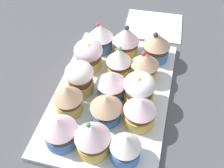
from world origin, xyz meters
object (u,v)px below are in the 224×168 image
cupcake_3 (68,99)px  cupcake_12 (139,89)px  napkin (154,25)px  cupcake_13 (140,111)px  cupcake_5 (125,40)px  cupcake_10 (156,46)px  cupcake_6 (120,62)px  cupcake_8 (106,108)px  cupcake_9 (92,138)px  baking_tray (112,95)px  cupcake_4 (60,130)px  cupcake_1 (89,54)px  cupcake_7 (112,84)px  cupcake_0 (101,37)px  cupcake_2 (80,78)px  cupcake_11 (145,65)px  cupcake_14 (125,147)px

cupcake_3 → cupcake_12: 14.30cm
napkin → cupcake_13: bearing=3.2°
cupcake_5 → cupcake_10: bearing=88.6°
cupcake_6 → cupcake_8: 12.71cm
cupcake_9 → cupcake_8: bearing=174.3°
baking_tray → cupcake_6: size_ratio=4.83×
cupcake_4 → cupcake_9: cupcake_9 is taller
cupcake_4 → baking_tray: bearing=155.3°
cupcake_1 → cupcake_7: size_ratio=1.06×
cupcake_3 → cupcake_4: 7.18cm
cupcake_4 → cupcake_12: cupcake_12 is taller
cupcake_6 → cupcake_12: bearing=39.1°
cupcake_0 → cupcake_13: cupcake_0 is taller
napkin → baking_tray: bearing=-10.4°
cupcake_2 → cupcake_7: 6.86cm
cupcake_6 → cupcake_10: (-7.24, 7.04, -0.10)cm
cupcake_3 → cupcake_11: 18.33cm
napkin → cupcake_0: bearing=-38.7°
cupcake_4 → cupcake_5: size_ratio=0.87×
cupcake_9 → cupcake_7: bearing=178.8°
baking_tray → cupcake_3: (6.39, -7.28, 4.17)cm
baking_tray → cupcake_5: 14.34cm
cupcake_1 → cupcake_8: 15.46cm
cupcake_11 → cupcake_13: bearing=5.3°
cupcake_2 → baking_tray: bearing=96.0°
cupcake_5 → napkin: bearing=158.7°
cupcake_6 → cupcake_3: bearing=-31.1°
cupcake_5 → cupcake_6: size_ratio=1.02×
cupcake_2 → cupcake_13: (5.14, 13.69, -0.42)cm
cupcake_4 → cupcake_5: (-27.09, 5.81, 0.42)cm
cupcake_14 → cupcake_7: bearing=-156.3°
cupcake_2 → cupcake_9: 14.56cm
cupcake_2 → cupcake_7: cupcake_2 is taller
cupcake_1 → cupcake_11: same height
cupcake_7 → cupcake_9: cupcake_9 is taller
cupcake_0 → cupcake_2: cupcake_2 is taller
cupcake_3 → cupcake_13: same height
cupcake_2 → cupcake_14: (13.13, 12.68, -0.49)cm
cupcake_4 → cupcake_12: (-12.90, 11.98, 0.19)cm
cupcake_2 → cupcake_3: bearing=-5.3°
cupcake_4 → cupcake_7: size_ratio=1.00×
cupcake_4 → cupcake_5: bearing=167.9°
cupcake_6 → cupcake_10: cupcake_6 is taller
cupcake_6 → cupcake_14: size_ratio=1.14×
cupcake_4 → cupcake_6: bearing=161.8°
cupcake_12 → napkin: (-28.12, -0.74, -4.58)cm
cupcake_5 → cupcake_8: cupcake_5 is taller
cupcake_5 → cupcake_7: bearing=1.9°
cupcake_3 → cupcake_13: bearing=92.2°
cupcake_4 → cupcake_8: 9.67cm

